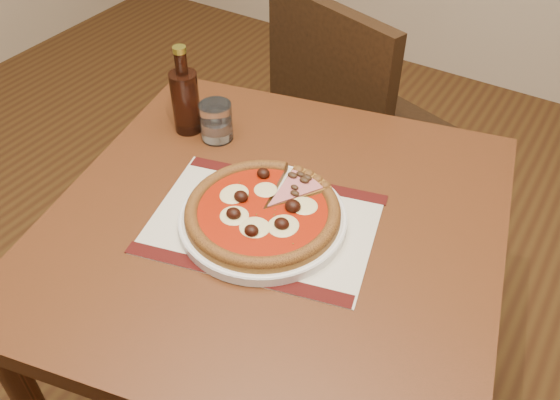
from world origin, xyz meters
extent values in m
cube|color=#5C2915|center=(-0.27, 0.98, 0.73)|extent=(0.95, 0.95, 0.04)
cylinder|color=#5C2915|center=(-0.69, 1.25, 0.35)|extent=(0.05, 0.05, 0.71)
cylinder|color=#5C2915|center=(0.00, 1.40, 0.35)|extent=(0.05, 0.05, 0.71)
cube|color=black|center=(-0.40, 1.73, 0.43)|extent=(0.53, 0.53, 0.04)
cylinder|color=black|center=(-0.17, 1.85, 0.21)|extent=(0.04, 0.04, 0.41)
cylinder|color=black|center=(-0.52, 1.96, 0.21)|extent=(0.04, 0.04, 0.41)
cylinder|color=black|center=(-0.28, 1.50, 0.21)|extent=(0.04, 0.04, 0.41)
cylinder|color=black|center=(-0.63, 1.61, 0.21)|extent=(0.04, 0.04, 0.41)
cube|color=black|center=(-0.46, 1.54, 0.68)|extent=(0.42, 0.17, 0.44)
cube|color=beige|center=(-0.28, 0.96, 0.75)|extent=(0.45, 0.37, 0.00)
cylinder|color=white|center=(-0.28, 0.96, 0.76)|extent=(0.30, 0.30, 0.02)
cylinder|color=#8D5E22|center=(-0.28, 0.96, 0.78)|extent=(0.27, 0.27, 0.01)
torus|color=#965620|center=(-0.28, 0.96, 0.78)|extent=(0.27, 0.27, 0.02)
cylinder|color=#931107|center=(-0.28, 0.96, 0.78)|extent=(0.23, 0.23, 0.00)
ellipsoid|color=beige|center=(-0.30, 1.01, 0.79)|extent=(0.05, 0.04, 0.01)
ellipsoid|color=beige|center=(-0.36, 0.97, 0.79)|extent=(0.05, 0.04, 0.01)
ellipsoid|color=beige|center=(-0.31, 0.93, 0.79)|extent=(0.05, 0.04, 0.01)
ellipsoid|color=beige|center=(-0.26, 0.89, 0.79)|extent=(0.05, 0.04, 0.01)
ellipsoid|color=beige|center=(-0.23, 0.95, 0.79)|extent=(0.05, 0.04, 0.01)
ellipsoid|color=beige|center=(-0.22, 1.01, 0.79)|extent=(0.05, 0.04, 0.01)
ellipsoid|color=black|center=(-0.31, 1.01, 0.80)|extent=(0.03, 0.02, 0.02)
ellipsoid|color=black|center=(-0.37, 0.97, 0.80)|extent=(0.03, 0.02, 0.02)
ellipsoid|color=black|center=(-0.32, 0.92, 0.80)|extent=(0.03, 0.02, 0.02)
ellipsoid|color=black|center=(-0.26, 0.88, 0.80)|extent=(0.03, 0.02, 0.02)
ellipsoid|color=black|center=(-0.22, 0.94, 0.80)|extent=(0.03, 0.02, 0.02)
ellipsoid|color=black|center=(-0.21, 1.01, 0.80)|extent=(0.03, 0.02, 0.02)
ellipsoid|color=#342213|center=(-0.26, 1.02, 0.79)|extent=(0.02, 0.01, 0.01)
ellipsoid|color=#342213|center=(-0.25, 1.06, 0.79)|extent=(0.02, 0.01, 0.01)
ellipsoid|color=#342213|center=(-0.27, 1.02, 0.79)|extent=(0.02, 0.01, 0.01)
ellipsoid|color=#342213|center=(-0.26, 1.06, 0.79)|extent=(0.02, 0.01, 0.01)
ellipsoid|color=#342213|center=(-0.27, 1.02, 0.79)|extent=(0.02, 0.01, 0.01)
ellipsoid|color=#342213|center=(-0.28, 1.06, 0.79)|extent=(0.02, 0.01, 0.01)
cylinder|color=white|center=(-0.50, 1.13, 0.79)|extent=(0.09, 0.09, 0.08)
cylinder|color=black|center=(-0.58, 1.12, 0.82)|extent=(0.06, 0.06, 0.13)
cylinder|color=black|center=(-0.58, 1.12, 0.90)|extent=(0.03, 0.03, 0.06)
cylinder|color=#A1A336|center=(-0.58, 1.12, 0.94)|extent=(0.03, 0.03, 0.01)
camera|label=1|loc=(0.15, 0.34, 1.48)|focal=38.00mm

